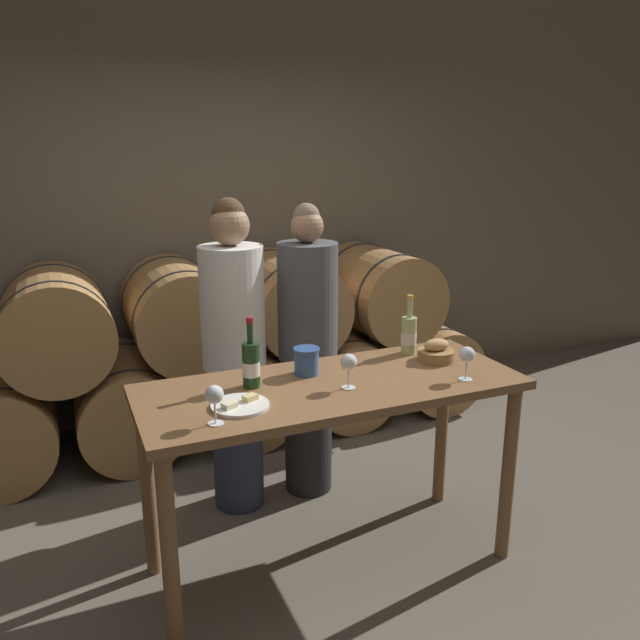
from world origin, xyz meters
TOP-DOWN VIEW (x-y plane):
  - ground_plane at (0.00, 0.00)m, footprint 10.00×10.00m
  - stone_wall_back at (0.00, 2.13)m, footprint 10.00×0.12m
  - barrel_stack at (0.00, 1.58)m, footprint 3.56×0.86m
  - tasting_table at (0.00, 0.00)m, footprint 1.68×0.66m
  - person_left at (-0.25, 0.68)m, footprint 0.33×0.33m
  - person_right at (0.16, 0.68)m, footprint 0.32×0.32m
  - wine_bottle_red at (-0.33, 0.09)m, footprint 0.08×0.08m
  - wine_bottle_white at (0.51, 0.22)m, footprint 0.08×0.08m
  - blue_crock at (-0.06, 0.15)m, footprint 0.12×0.12m
  - bread_basket at (0.58, 0.07)m, footprint 0.17×0.17m
  - cheese_plate at (-0.44, -0.10)m, footprint 0.23×0.23m
  - wine_glass_far_left at (-0.57, -0.21)m, footprint 0.07×0.07m
  - wine_glass_left at (0.04, -0.08)m, footprint 0.07×0.07m
  - wine_glass_center at (0.56, -0.20)m, footprint 0.07×0.07m

SIDE VIEW (x-z plane):
  - ground_plane at x=0.00m, z-range 0.00..0.00m
  - barrel_stack at x=0.00m, z-range -0.04..1.17m
  - tasting_table at x=0.00m, z-range 0.33..1.24m
  - person_right at x=0.16m, z-range 0.01..1.64m
  - person_left at x=-0.25m, z-range 0.02..1.69m
  - cheese_plate at x=-0.44m, z-range 0.90..0.94m
  - bread_basket at x=0.58m, z-range 0.90..1.01m
  - blue_crock at x=-0.06m, z-range 0.92..1.04m
  - wine_bottle_white at x=0.51m, z-range 0.86..1.16m
  - wine_bottle_red at x=-0.33m, z-range 0.86..1.17m
  - wine_glass_far_left at x=-0.57m, z-range 0.95..1.10m
  - wine_glass_left at x=0.04m, z-range 0.95..1.10m
  - wine_glass_center at x=0.56m, z-range 0.95..1.10m
  - stone_wall_back at x=0.00m, z-range 0.00..3.20m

